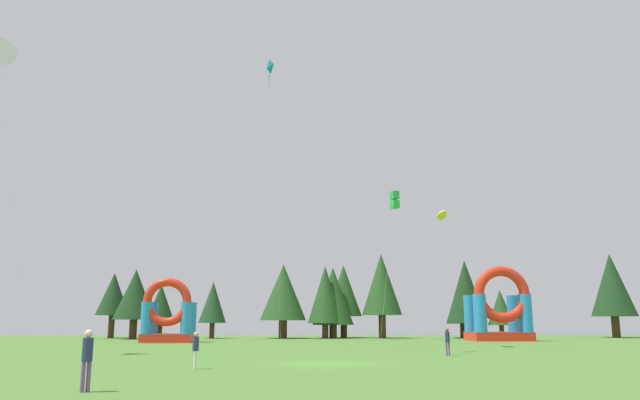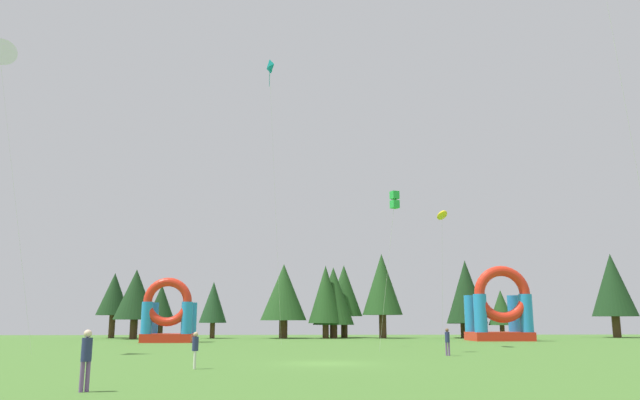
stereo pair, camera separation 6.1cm
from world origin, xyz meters
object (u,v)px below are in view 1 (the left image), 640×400
at_px(person_near_camera, 87,355).
at_px(inflatable_orange_dome, 499,312).
at_px(person_far_side, 447,339).
at_px(kite_yellow_parafoil, 442,215).
at_px(kite_white_delta, 0,57).
at_px(kite_teal_diamond, 269,71).
at_px(inflatable_blue_arch, 168,318).
at_px(person_left_edge, 196,347).
at_px(kite_green_box, 395,200).

xyz_separation_m(person_near_camera, inflatable_orange_dome, (27.92, 44.26, 1.83)).
height_order(person_far_side, person_near_camera, person_near_camera).
xyz_separation_m(kite_yellow_parafoil, kite_white_delta, (-31.83, -9.87, 8.73)).
distance_m(kite_teal_diamond, inflatable_blue_arch, 25.66).
bearing_deg(kite_white_delta, inflatable_blue_arch, 70.75).
height_order(kite_white_delta, person_left_edge, kite_white_delta).
relative_size(kite_green_box, kite_yellow_parafoil, 0.99).
relative_size(kite_white_delta, inflatable_blue_arch, 3.30).
relative_size(kite_teal_diamond, person_far_side, 14.80).
distance_m(kite_green_box, inflatable_orange_dome, 27.93).
distance_m(person_left_edge, inflatable_blue_arch, 33.64).
height_order(person_left_edge, inflatable_orange_dome, inflatable_orange_dome).
bearing_deg(inflatable_blue_arch, person_near_camera, -82.05).
distance_m(kite_white_delta, person_far_side, 34.34).
bearing_deg(person_far_side, kite_teal_diamond, -22.86).
bearing_deg(person_near_camera, kite_teal_diamond, -139.90).
height_order(person_far_side, inflatable_blue_arch, inflatable_blue_arch).
distance_m(inflatable_orange_dome, inflatable_blue_arch, 33.82).
xyz_separation_m(kite_green_box, inflatable_orange_dome, (14.69, 22.58, -7.34)).
height_order(kite_green_box, kite_teal_diamond, kite_teal_diamond).
height_order(kite_teal_diamond, person_far_side, kite_teal_diamond).
bearing_deg(kite_teal_diamond, kite_green_box, -42.02).
bearing_deg(inflatable_orange_dome, kite_teal_diamond, -149.04).
height_order(kite_green_box, kite_white_delta, kite_white_delta).
bearing_deg(person_near_camera, person_left_edge, -144.93).
bearing_deg(person_near_camera, person_far_side, -172.99).
height_order(kite_green_box, inflatable_blue_arch, kite_green_box).
distance_m(kite_yellow_parafoil, inflatable_orange_dome, 19.25).
distance_m(kite_green_box, kite_yellow_parafoil, 9.28).
bearing_deg(inflatable_blue_arch, kite_teal_diamond, -49.14).
xyz_separation_m(kite_yellow_parafoil, kite_teal_diamond, (-14.39, 0.60, 12.56)).
relative_size(kite_white_delta, inflatable_orange_dome, 2.65).
bearing_deg(kite_yellow_parafoil, person_near_camera, -122.15).
height_order(person_near_camera, inflatable_blue_arch, inflatable_blue_arch).
distance_m(person_left_edge, inflatable_orange_dome, 44.19).
bearing_deg(kite_green_box, kite_yellow_parafoil, 55.75).
bearing_deg(kite_green_box, person_left_edge, -130.75).
bearing_deg(person_far_side, kite_green_box, -33.31).
bearing_deg(kite_yellow_parafoil, inflatable_blue_arch, 153.73).
xyz_separation_m(kite_teal_diamond, inflatable_orange_dome, (23.87, 14.32, -20.20)).
relative_size(person_left_edge, person_near_camera, 0.88).
height_order(kite_green_box, inflatable_orange_dome, kite_green_box).
relative_size(kite_yellow_parafoil, kite_teal_diamond, 0.46).
height_order(person_left_edge, person_far_side, person_far_side).
bearing_deg(kite_yellow_parafoil, person_far_side, -104.08).
xyz_separation_m(kite_teal_diamond, inflatable_blue_arch, (-9.82, 11.35, -20.81)).
bearing_deg(person_left_edge, kite_white_delta, -137.52).
height_order(kite_green_box, kite_yellow_parafoil, kite_yellow_parafoil).
xyz_separation_m(inflatable_orange_dome, inflatable_blue_arch, (-33.68, -2.97, -0.61)).
xyz_separation_m(kite_green_box, kite_white_delta, (-26.61, -2.20, 9.03)).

